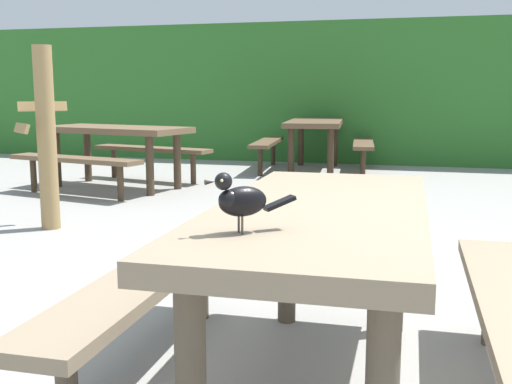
{
  "coord_description": "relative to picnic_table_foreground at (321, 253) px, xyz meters",
  "views": [
    {
      "loc": [
        -0.02,
        -2.27,
        1.16
      ],
      "look_at": [
        -0.53,
        -0.4,
        0.84
      ],
      "focal_mm": 43.44,
      "sensor_mm": 36.0,
      "label": 1
    }
  ],
  "objects": [
    {
      "name": "hedge_wall",
      "position": [
        0.38,
        8.52,
        0.58
      ],
      "size": [
        28.0,
        1.65,
        2.26
      ],
      "primitive_type": "cube",
      "color": "#2D6B28",
      "rests_on": "ground"
    },
    {
      "name": "picnic_table_foreground",
      "position": [
        0.0,
        0.0,
        0.0
      ],
      "size": [
        1.71,
        1.81,
        0.74
      ],
      "color": "#84725B",
      "rests_on": "ground"
    },
    {
      "name": "bird_grackle",
      "position": [
        -0.16,
        -0.53,
        0.29
      ],
      "size": [
        0.24,
        0.2,
        0.18
      ],
      "color": "black",
      "rests_on": "picnic_table_foreground"
    },
    {
      "name": "picnic_table_mid_left",
      "position": [
        -3.2,
        4.48,
        0.0
      ],
      "size": [
        2.03,
        2.01,
        0.74
      ],
      "color": "brown",
      "rests_on": "ground"
    },
    {
      "name": "picnic_table_mid_right",
      "position": [
        -1.16,
        6.67,
        0.0
      ],
      "size": [
        1.84,
        1.87,
        0.74
      ],
      "color": "brown",
      "rests_on": "ground"
    },
    {
      "name": "stalk_post_left_side",
      "position": [
        -2.69,
        2.29,
        0.22
      ],
      "size": [
        0.4,
        0.6,
        1.53
      ],
      "color": "#997A4C",
      "rests_on": "ground"
    }
  ]
}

